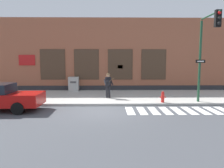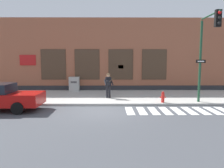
# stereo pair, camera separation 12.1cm
# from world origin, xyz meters

# --- Properties ---
(ground_plane) EXTENTS (160.00, 160.00, 0.00)m
(ground_plane) POSITION_xyz_m (0.00, 0.00, 0.00)
(ground_plane) COLOR #424449
(sidewalk) EXTENTS (28.00, 5.89, 0.15)m
(sidewalk) POSITION_xyz_m (0.00, 4.22, 0.07)
(sidewalk) COLOR #ADAAA3
(sidewalk) RESTS_ON ground
(building_backdrop) EXTENTS (28.00, 4.06, 6.42)m
(building_backdrop) POSITION_xyz_m (-0.00, 9.16, 3.20)
(building_backdrop) COLOR #99563D
(building_backdrop) RESTS_ON ground
(crosswalk) EXTENTS (5.78, 1.90, 0.01)m
(crosswalk) POSITION_xyz_m (4.32, -0.03, 0.01)
(crosswalk) COLOR silver
(crosswalk) RESTS_ON ground
(busker) EXTENTS (0.77, 0.63, 1.74)m
(busker) POSITION_xyz_m (0.40, 3.29, 1.14)
(busker) COLOR black
(busker) RESTS_ON sidewalk
(traffic_light) EXTENTS (0.60, 2.55, 5.29)m
(traffic_light) POSITION_xyz_m (6.22, 0.94, 3.78)
(traffic_light) COLOR #1E472D
(traffic_light) RESTS_ON sidewalk
(utility_box) EXTENTS (0.86, 0.62, 1.20)m
(utility_box) POSITION_xyz_m (-2.55, 6.72, 0.75)
(utility_box) COLOR #ADADA8
(utility_box) RESTS_ON sidewalk
(fire_hydrant) EXTENTS (0.38, 0.20, 0.70)m
(fire_hydrant) POSITION_xyz_m (3.88, 1.62, 0.49)
(fire_hydrant) COLOR red
(fire_hydrant) RESTS_ON sidewalk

